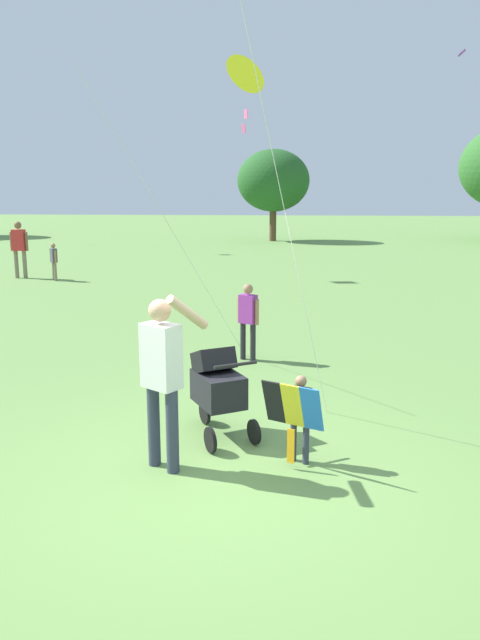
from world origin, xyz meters
name	(u,v)px	position (x,y,z in m)	size (l,w,h in m)	color
ground_plane	(215,475)	(0.00, 0.00, 0.00)	(120.00, 120.00, 0.00)	#668E47
treeline_distant	(345,169)	(3.68, 29.33, 3.78)	(41.16, 7.17, 6.85)	brown
child_with_butterfly_kite	(298,411)	(0.81, 0.32, 0.57)	(0.63, 0.48, 0.93)	#33384C
person_adult_flyer	(162,368)	(-0.53, 0.12, 1.04)	(0.69, 0.48, 1.81)	#33384C
stroller	(218,384)	(-0.08, 1.00, 0.61)	(0.85, 1.09, 1.03)	black
kite_green_novelty	(245,77)	(-0.03, 4.46, 4.44)	(2.53, 2.12, 4.76)	yellow
person_red_shirt	(248,316)	(0.05, 4.20, 0.74)	(0.36, 0.28, 1.26)	#232328
person_couple_left	(19,245)	(-7.66, 13.12, 1.04)	(0.57, 0.24, 1.76)	#7F705B
person_back_turned	(54,259)	(-6.41, 12.68, 0.67)	(0.27, 0.30, 1.14)	#7F705B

